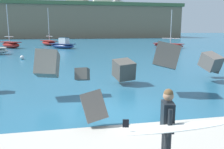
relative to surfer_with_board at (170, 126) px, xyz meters
name	(u,v)px	position (x,y,z in m)	size (l,w,h in m)	color
ground_plane	(109,112)	(-0.42, 4.43, -1.28)	(400.00, 400.00, 0.00)	#235B7A
breakwater_jetty	(153,68)	(2.27, 6.83, -0.01)	(32.62, 7.79, 2.66)	slate
surfer_with_board	(170,126)	(0.00, 0.00, 0.00)	(2.12, 1.37, 1.78)	black
boat_near_left	(63,45)	(-2.57, 36.97, -0.69)	(4.88, 4.74, 1.87)	navy
boat_near_right	(168,45)	(15.91, 35.21, -0.84)	(4.80, 5.96, 6.54)	maroon
boat_mid_centre	(49,43)	(-5.49, 45.54, -0.74)	(4.17, 6.45, 7.38)	maroon
boat_mid_right	(11,45)	(-11.45, 39.26, -0.67)	(4.39, 4.63, 7.37)	maroon
mooring_buoy_inner	(132,64)	(3.68, 15.62, -1.06)	(0.44, 0.44, 0.44)	yellow
mooring_buoy_middle	(22,57)	(-6.70, 22.30, -1.06)	(0.44, 0.44, 0.44)	silver
headland_bluff	(80,22)	(4.28, 101.74, 5.19)	(76.16, 42.98, 12.89)	#847056
station_building_central	(74,0)	(2.25, 105.09, 14.79)	(7.88, 6.31, 6.34)	beige
station_building_annex	(82,2)	(6.13, 111.59, 14.81)	(5.79, 6.52, 6.38)	#B2ADA3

